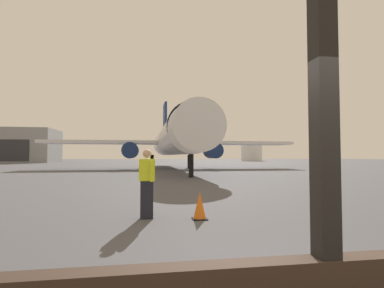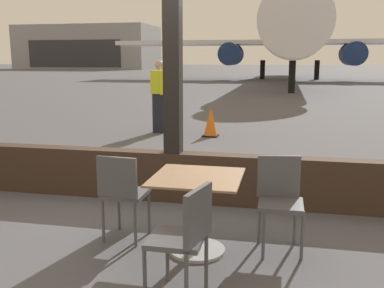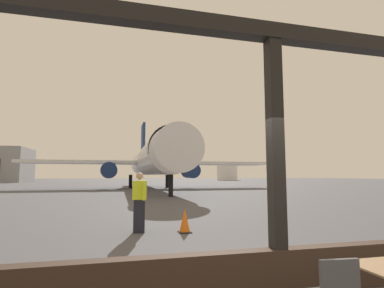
# 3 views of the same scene
# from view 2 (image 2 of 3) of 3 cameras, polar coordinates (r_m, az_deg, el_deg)

# --- Properties ---
(ground_plane) EXTENTS (220.00, 220.00, 0.00)m
(ground_plane) POSITION_cam_2_polar(r_m,az_deg,el_deg) (45.17, 10.42, 8.63)
(ground_plane) COLOR #4C4C51
(window_frame) EXTENTS (8.12, 0.24, 3.96)m
(window_frame) POSITION_cam_2_polar(r_m,az_deg,el_deg) (5.29, -2.51, 7.29)
(window_frame) COLOR #38281E
(window_frame) RESTS_ON ground
(dining_table) EXTENTS (0.80, 0.80, 0.72)m
(dining_table) POSITION_cam_2_polar(r_m,az_deg,el_deg) (4.00, 0.69, -8.38)
(dining_table) COLOR #8C6B4C
(dining_table) RESTS_ON ground
(cafe_chair_window_left) EXTENTS (0.44, 0.44, 0.87)m
(cafe_chair_window_left) POSITION_cam_2_polar(r_m,az_deg,el_deg) (4.13, 11.47, -6.53)
(cafe_chair_window_left) COLOR #4C4C51
(cafe_chair_window_left) RESTS_ON ground
(cafe_chair_window_right) EXTENTS (0.42, 0.42, 0.87)m
(cafe_chair_window_right) POSITION_cam_2_polar(r_m,az_deg,el_deg) (4.25, -9.17, -5.91)
(cafe_chair_window_right) COLOR #4C4C51
(cafe_chair_window_right) RESTS_ON ground
(cafe_chair_aisle_left) EXTENTS (0.46, 0.46, 0.87)m
(cafe_chair_aisle_left) POSITION_cam_2_polar(r_m,az_deg,el_deg) (3.21, -0.86, -11.53)
(cafe_chair_aisle_left) COLOR #4C4C51
(cafe_chair_aisle_left) RESTS_ON ground
(airplane) EXTENTS (30.78, 33.75, 10.35)m
(airplane) POSITION_cam_2_polar(r_m,az_deg,el_deg) (37.26, 12.91, 13.47)
(airplane) COLOR silver
(airplane) RESTS_ON ground
(ground_crew_worker) EXTENTS (0.40, 0.51, 1.74)m
(ground_crew_worker) POSITION_cam_2_polar(r_m,az_deg,el_deg) (10.57, -4.27, 6.36)
(ground_crew_worker) COLOR black
(ground_crew_worker) RESTS_ON ground
(traffic_cone) EXTENTS (0.36, 0.36, 0.69)m
(traffic_cone) POSITION_cam_2_polar(r_m,az_deg,el_deg) (10.06, 2.46, 2.86)
(traffic_cone) COLOR orange
(traffic_cone) RESTS_ON ground
(distant_hangar) EXTENTS (25.64, 12.73, 8.11)m
(distant_hangar) POSITION_cam_2_polar(r_m,az_deg,el_deg) (88.69, -13.42, 12.23)
(distant_hangar) COLOR gray
(distant_hangar) RESTS_ON ground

